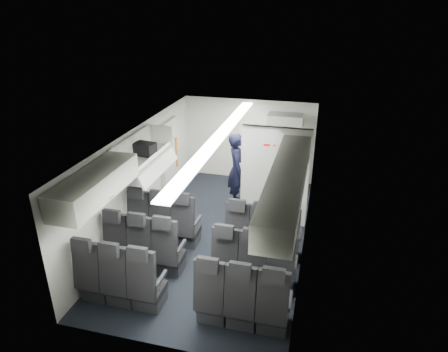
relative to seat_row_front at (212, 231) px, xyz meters
The scene contains 14 objects.
cabin_shell 0.90m from the seat_row_front, 90.00° to the left, with size 3.41×6.01×2.16m.
seat_row_front is the anchor object (origin of this frame).
seat_row_mid 0.90m from the seat_row_front, 90.00° to the right, with size 3.33×0.56×1.24m.
seat_row_rear 1.80m from the seat_row_front, 90.00° to the right, with size 3.33×0.56×1.24m.
overhead_bin_left_rear 2.50m from the seat_row_front, 133.68° to the right, with size 0.53×1.80×0.40m.
overhead_bin_left_front_open 1.98m from the seat_row_front, 168.87° to the left, with size 0.64×1.70×0.72m.
overhead_bin_right_rear 2.50m from the seat_row_front, 46.32° to the right, with size 0.53×1.80×0.40m.
overhead_bin_right_front 2.04m from the seat_row_front, 11.46° to the left, with size 0.53×1.70×0.40m.
bulkhead_partition 1.79m from the seat_row_front, 53.69° to the left, with size 1.40×0.15×2.13m.
galley_unit 3.43m from the seat_row_front, 73.72° to the left, with size 0.85×0.52×1.90m.
boarding_door 2.71m from the seat_row_front, 128.16° to the left, with size 0.12×1.27×1.86m.
flight_attendant 2.07m from the seat_row_front, 89.22° to the left, with size 0.63×0.41×1.72m, color black.
carry_on_bag 2.04m from the seat_row_front, 165.79° to the left, with size 0.40×0.28×0.24m, color black.
papers 2.07m from the seat_row_front, 83.68° to the left, with size 0.22×0.02×0.15m, color white.
Camera 1 is at (1.85, -6.79, 4.41)m, focal length 32.00 mm.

